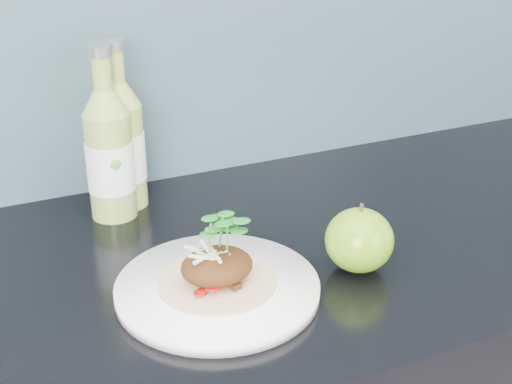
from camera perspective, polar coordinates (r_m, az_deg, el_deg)
dinner_plate at (r=0.90m, az=-3.10°, el=-7.71°), size 0.32×0.32×0.02m
pork_taco at (r=0.88m, az=-3.16°, el=-5.73°), size 0.15×0.15×0.10m
green_apple at (r=0.94m, az=8.26°, el=-3.83°), size 0.10×0.10×0.10m
cider_bottle_left at (r=1.07m, az=-11.64°, el=2.95°), size 0.08×0.08×0.26m
cider_bottle_right at (r=1.11m, az=-10.71°, el=3.71°), size 0.08×0.08×0.26m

